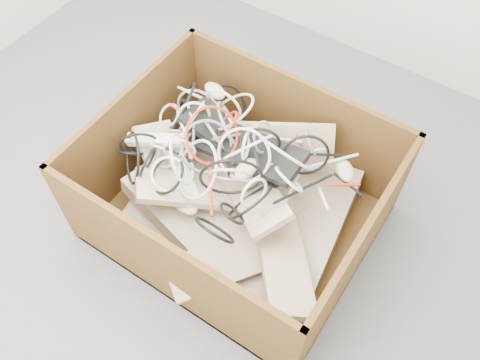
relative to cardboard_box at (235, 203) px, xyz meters
The scene contains 8 objects.
ground 0.33m from the cardboard_box, 148.85° to the right, with size 3.00×3.00×0.00m, color #565659.
cardboard_box is the anchor object (origin of this frame).
keyboard_pile 0.14m from the cardboard_box, ahead, with size 1.08×0.92×0.37m.
mice_scatter 0.24m from the cardboard_box, 126.02° to the left, with size 0.78×0.58×0.20m.
power_strip_left 0.43m from the cardboard_box, behind, with size 0.27×0.05×0.04m, color silver.
power_strip_right 0.28m from the cardboard_box, 152.75° to the right, with size 0.31×0.06×0.04m, color silver.
vga_plug 0.36m from the cardboard_box, 14.57° to the right, with size 0.04×0.04×0.02m, color #0D2CCE.
cable_tangle 0.30m from the cardboard_box, 154.63° to the left, with size 0.98×0.76×0.45m.
Camera 1 is at (0.95, -0.84, 2.05)m, focal length 38.99 mm.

